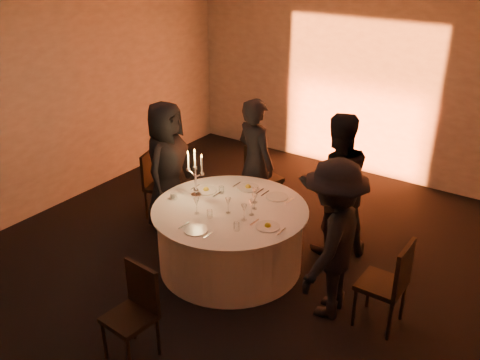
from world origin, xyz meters
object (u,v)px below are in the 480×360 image
Objects in this scene: coffee_cup at (173,196)px; candelabra at (196,180)px; chair_back_right at (341,205)px; guest_back_right at (335,185)px; chair_left at (157,181)px; guest_right at (333,240)px; guest_back_left at (255,163)px; banquet_table at (230,237)px; guest_left at (167,166)px; chair_back_left at (260,175)px; chair_front at (135,307)px; chair_right at (390,280)px.

candelabra is at bearing 49.17° from coffee_cup.
guest_back_right is at bearing 68.34° from chair_back_right.
chair_left is 8.50× the size of coffee_cup.
guest_back_right reaches higher than guest_right.
chair_back_right is 1.42× the size of candelabra.
banquet_table is at bearing 126.77° from guest_back_left.
candelabra is at bearing -127.84° from guest_left.
chair_left is 0.54× the size of guest_left.
coffee_cup is (-0.21, -1.58, 0.27)m from chair_back_left.
chair_left is 1.00× the size of chair_front.
guest_left reaches higher than candelabra.
guest_left is 0.96× the size of guest_back_right.
chair_right is at bearing -114.80° from chair_left.
chair_back_left is at bearing 105.75° from chair_front.
chair_back_right is at bearing -139.10° from chair_right.
guest_right reaches higher than banquet_table.
guest_right is at bearing 2.30° from coffee_cup.
coffee_cup is at bearing -85.65° from chair_right.
chair_back_left reaches higher than chair_left.
chair_back_right is at bearing -165.96° from chair_back_left.
guest_right is (1.68, -1.15, -0.02)m from guest_back_left.
chair_left is at bearing -27.42° from guest_back_right.
chair_back_left is 1.35m from guest_left.
chair_back_right is 1.91m from candelabra.
guest_right is 2.03m from coffee_cup.
candelabra reaches higher than chair_front.
guest_right is at bearing -118.24° from chair_left.
coffee_cup is at bearing -91.74° from guest_right.
chair_front is at bearing 119.01° from chair_back_left.
chair_left is 1.09× the size of chair_back_right.
guest_right is (2.59, -0.43, -0.01)m from guest_left.
guest_back_left is (-2.27, 1.05, 0.32)m from chair_right.
banquet_table is at bearing -3.38° from candelabra.
guest_back_left is (0.91, 0.72, 0.01)m from guest_left.
guest_right is (1.33, -0.09, 0.47)m from banquet_table.
guest_right reaches higher than chair_right.
guest_left reaches higher than guest_right.
chair_back_left is 0.97× the size of chair_right.
chair_front is at bearing -68.97° from candelabra.
chair_front is 0.54× the size of guest_right.
chair_back_left is at bearing -133.53° from guest_right.
guest_left is at bearing 56.78° from guest_back_left.
guest_back_right is (0.70, 2.67, 0.38)m from chair_front.
coffee_cup is (-1.53, -1.17, -0.10)m from guest_back_right.
candelabra reaches higher than chair_back_right.
chair_left is at bearing 163.97° from banquet_table.
candelabra is (1.05, -0.42, 0.46)m from chair_left.
guest_left reaches higher than chair_back_right.
guest_back_right is at bearing -179.79° from chair_back_left.
chair_back_left is (-0.49, 1.40, 0.15)m from banquet_table.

